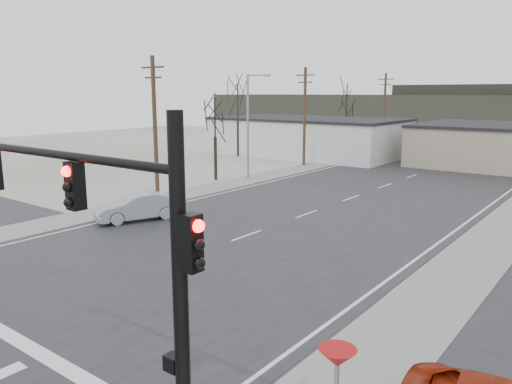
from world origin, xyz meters
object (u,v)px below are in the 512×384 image
traffic_signal_mast (111,239)px  fire_hydrant (124,203)px  car_far_b (452,146)px  car_far_a (433,156)px  sedan_crossing (137,207)px

traffic_signal_mast → fire_hydrant: bearing=141.9°
traffic_signal_mast → car_far_b: bearing=100.1°
car_far_a → car_far_b: bearing=-73.6°
car_far_b → fire_hydrant: bearing=-85.1°
traffic_signal_mast → car_far_b: size_ratio=2.22×
fire_hydrant → car_far_b: (7.34, 45.86, 0.28)m
car_far_a → sedan_crossing: bearing=89.3°
sedan_crossing → fire_hydrant: bearing=178.7°
traffic_signal_mast → sedan_crossing: bearing=139.6°
fire_hydrant → car_far_b: 46.45m
car_far_b → traffic_signal_mast: bearing=-65.9°
traffic_signal_mast → car_far_a: bearing=100.8°
fire_hydrant → car_far_a: 34.78m
car_far_a → traffic_signal_mast: bearing=109.8°
car_far_a → car_far_b: car_far_a is taller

